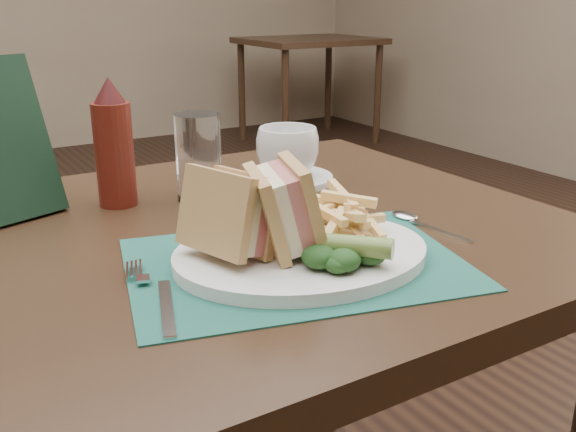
{
  "coord_description": "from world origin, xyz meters",
  "views": [
    {
      "loc": [
        -0.35,
        -1.23,
        1.04
      ],
      "look_at": [
        0.02,
        -0.62,
        0.8
      ],
      "focal_mm": 40.0,
      "sensor_mm": 36.0,
      "label": 1
    }
  ],
  "objects_px": {
    "sandwich_half_a": "(215,217)",
    "placemat": "(296,263)",
    "sandwich_half_b": "(266,208)",
    "saucer": "(288,178)",
    "ketchup_bottle": "(113,143)",
    "coffee_cup": "(288,152)",
    "plate": "(301,254)",
    "table_bg_right": "(309,91)",
    "drinking_glass": "(199,157)"
  },
  "relations": [
    {
      "from": "plate",
      "to": "coffee_cup",
      "type": "bearing_deg",
      "value": 71.35
    },
    {
      "from": "plate",
      "to": "drinking_glass",
      "type": "xyz_separation_m",
      "value": [
        -0.0,
        0.28,
        0.06
      ]
    },
    {
      "from": "placemat",
      "to": "plate",
      "type": "distance_m",
      "value": 0.01
    },
    {
      "from": "placemat",
      "to": "sandwich_half_a",
      "type": "xyz_separation_m",
      "value": [
        -0.09,
        0.02,
        0.07
      ]
    },
    {
      "from": "plate",
      "to": "saucer",
      "type": "bearing_deg",
      "value": 71.35
    },
    {
      "from": "placemat",
      "to": "sandwich_half_a",
      "type": "relative_size",
      "value": 3.81
    },
    {
      "from": "sandwich_half_a",
      "to": "sandwich_half_b",
      "type": "xyz_separation_m",
      "value": [
        0.06,
        -0.01,
        0.0
      ]
    },
    {
      "from": "ketchup_bottle",
      "to": "sandwich_half_b",
      "type": "bearing_deg",
      "value": -76.38
    },
    {
      "from": "plate",
      "to": "coffee_cup",
      "type": "relative_size",
      "value": 2.92
    },
    {
      "from": "table_bg_right",
      "to": "drinking_glass",
      "type": "relative_size",
      "value": 6.92
    },
    {
      "from": "sandwich_half_b",
      "to": "sandwich_half_a",
      "type": "bearing_deg",
      "value": -170.94
    },
    {
      "from": "placemat",
      "to": "ketchup_bottle",
      "type": "relative_size",
      "value": 2.04
    },
    {
      "from": "plate",
      "to": "placemat",
      "type": "bearing_deg",
      "value": -151.56
    },
    {
      "from": "plate",
      "to": "sandwich_half_b",
      "type": "relative_size",
      "value": 2.89
    },
    {
      "from": "sandwich_half_b",
      "to": "saucer",
      "type": "height_order",
      "value": "sandwich_half_b"
    },
    {
      "from": "table_bg_right",
      "to": "coffee_cup",
      "type": "distance_m",
      "value": 3.73
    },
    {
      "from": "saucer",
      "to": "sandwich_half_b",
      "type": "bearing_deg",
      "value": -125.04
    },
    {
      "from": "table_bg_right",
      "to": "drinking_glass",
      "type": "distance_m",
      "value": 3.84
    },
    {
      "from": "sandwich_half_b",
      "to": "drinking_glass",
      "type": "xyz_separation_m",
      "value": [
        0.04,
        0.27,
        -0.0
      ]
    },
    {
      "from": "table_bg_right",
      "to": "saucer",
      "type": "bearing_deg",
      "value": -123.6
    },
    {
      "from": "sandwich_half_a",
      "to": "table_bg_right",
      "type": "bearing_deg",
      "value": 37.15
    },
    {
      "from": "sandwich_half_a",
      "to": "placemat",
      "type": "bearing_deg",
      "value": -31.92
    },
    {
      "from": "table_bg_right",
      "to": "ketchup_bottle",
      "type": "height_order",
      "value": "ketchup_bottle"
    },
    {
      "from": "saucer",
      "to": "ketchup_bottle",
      "type": "relative_size",
      "value": 0.81
    },
    {
      "from": "plate",
      "to": "coffee_cup",
      "type": "distance_m",
      "value": 0.34
    },
    {
      "from": "sandwich_half_a",
      "to": "coffee_cup",
      "type": "relative_size",
      "value": 0.97
    },
    {
      "from": "sandwich_half_a",
      "to": "drinking_glass",
      "type": "relative_size",
      "value": 0.76
    },
    {
      "from": "ketchup_bottle",
      "to": "placemat",
      "type": "bearing_deg",
      "value": -71.87
    },
    {
      "from": "sandwich_half_a",
      "to": "saucer",
      "type": "height_order",
      "value": "sandwich_half_a"
    },
    {
      "from": "sandwich_half_a",
      "to": "saucer",
      "type": "relative_size",
      "value": 0.66
    },
    {
      "from": "plate",
      "to": "saucer",
      "type": "relative_size",
      "value": 2.0
    },
    {
      "from": "coffee_cup",
      "to": "ketchup_bottle",
      "type": "xyz_separation_m",
      "value": [
        -0.28,
        0.02,
        0.04
      ]
    },
    {
      "from": "plate",
      "to": "drinking_glass",
      "type": "distance_m",
      "value": 0.29
    },
    {
      "from": "saucer",
      "to": "drinking_glass",
      "type": "relative_size",
      "value": 1.15
    },
    {
      "from": "sandwich_half_a",
      "to": "ketchup_bottle",
      "type": "bearing_deg",
      "value": 74.9
    },
    {
      "from": "sandwich_half_a",
      "to": "drinking_glass",
      "type": "distance_m",
      "value": 0.28
    },
    {
      "from": "placemat",
      "to": "saucer",
      "type": "relative_size",
      "value": 2.53
    },
    {
      "from": "plate",
      "to": "sandwich_half_a",
      "type": "distance_m",
      "value": 0.12
    },
    {
      "from": "coffee_cup",
      "to": "sandwich_half_b",
      "type": "bearing_deg",
      "value": -125.04
    },
    {
      "from": "ketchup_bottle",
      "to": "coffee_cup",
      "type": "bearing_deg",
      "value": -4.88
    },
    {
      "from": "placemat",
      "to": "plate",
      "type": "relative_size",
      "value": 1.26
    },
    {
      "from": "sandwich_half_a",
      "to": "saucer",
      "type": "bearing_deg",
      "value": 28.66
    },
    {
      "from": "sandwich_half_b",
      "to": "coffee_cup",
      "type": "relative_size",
      "value": 1.01
    },
    {
      "from": "sandwich_half_a",
      "to": "drinking_glass",
      "type": "bearing_deg",
      "value": 51.6
    },
    {
      "from": "table_bg_right",
      "to": "coffee_cup",
      "type": "bearing_deg",
      "value": -123.6
    },
    {
      "from": "sandwich_half_b",
      "to": "saucer",
      "type": "bearing_deg",
      "value": 72.49
    },
    {
      "from": "sandwich_half_a",
      "to": "sandwich_half_b",
      "type": "relative_size",
      "value": 0.96
    },
    {
      "from": "drinking_glass",
      "to": "table_bg_right",
      "type": "bearing_deg",
      "value": 54.48
    },
    {
      "from": "coffee_cup",
      "to": "drinking_glass",
      "type": "height_order",
      "value": "drinking_glass"
    },
    {
      "from": "plate",
      "to": "sandwich_half_b",
      "type": "height_order",
      "value": "sandwich_half_b"
    }
  ]
}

